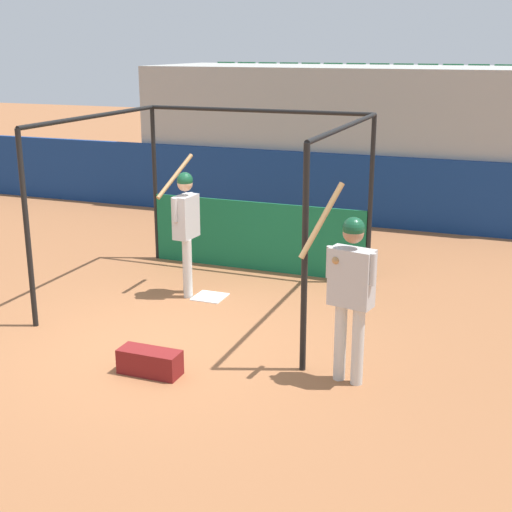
# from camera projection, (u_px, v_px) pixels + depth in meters

# --- Properties ---
(ground_plane) EXTENTS (60.00, 60.00, 0.00)m
(ground_plane) POSITION_uv_depth(u_px,v_px,m) (159.00, 344.00, 8.67)
(ground_plane) COLOR #935B38
(outfield_wall) EXTENTS (24.00, 0.12, 1.42)m
(outfield_wall) POSITION_uv_depth(u_px,v_px,m) (317.00, 187.00, 14.53)
(outfield_wall) COLOR navy
(outfield_wall) RESTS_ON ground
(bleacher_section) EXTENTS (8.15, 3.20, 3.10)m
(bleacher_section) POSITION_uv_depth(u_px,v_px,m) (339.00, 137.00, 15.78)
(bleacher_section) COLOR #9E9E99
(bleacher_section) RESTS_ON ground
(batting_cage) EXTENTS (3.70, 3.36, 2.57)m
(batting_cage) POSITION_uv_depth(u_px,v_px,m) (242.00, 210.00, 10.72)
(batting_cage) COLOR black
(batting_cage) RESTS_ON ground
(home_plate) EXTENTS (0.44, 0.44, 0.02)m
(home_plate) POSITION_uv_depth(u_px,v_px,m) (210.00, 297.00, 10.29)
(home_plate) COLOR white
(home_plate) RESTS_ON ground
(player_batter) EXTENTS (0.55, 0.91, 1.97)m
(player_batter) POSITION_uv_depth(u_px,v_px,m) (186.00, 222.00, 10.11)
(player_batter) COLOR silver
(player_batter) RESTS_ON ground
(player_waiting) EXTENTS (0.82, 0.49, 2.13)m
(player_waiting) POSITION_uv_depth(u_px,v_px,m) (350.00, 284.00, 7.42)
(player_waiting) COLOR silver
(player_waiting) RESTS_ON ground
(equipment_bag) EXTENTS (0.70, 0.28, 0.28)m
(equipment_bag) POSITION_uv_depth(u_px,v_px,m) (150.00, 362.00, 7.87)
(equipment_bag) COLOR maroon
(equipment_bag) RESTS_ON ground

